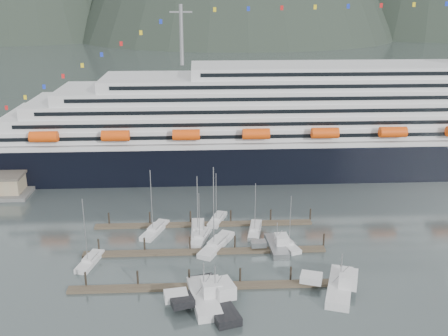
{
  "coord_description": "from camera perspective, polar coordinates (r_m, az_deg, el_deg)",
  "views": [
    {
      "loc": [
        -6.13,
        -90.35,
        48.73
      ],
      "look_at": [
        -0.24,
        22.0,
        11.35
      ],
      "focal_mm": 42.0,
      "sensor_mm": 36.0,
      "label": 1
    }
  ],
  "objects": [
    {
      "name": "sailboat_e",
      "position": [
        114.44,
        -7.53,
        -6.76
      ],
      "size": [
        5.98,
        10.34,
        14.9
      ],
      "rotation": [
        0.0,
        0.0,
        1.21
      ],
      "color": "silver",
      "rests_on": "ground"
    },
    {
      "name": "trawler_c",
      "position": [
        89.21,
        -1.08,
        -14.01
      ],
      "size": [
        11.67,
        15.43,
        7.66
      ],
      "rotation": [
        0.0,
        0.0,
        1.87
      ],
      "color": "black",
      "rests_on": "ground"
    },
    {
      "name": "trawler_b",
      "position": [
        89.63,
        -2.29,
        -13.82
      ],
      "size": [
        9.75,
        12.76,
        8.02
      ],
      "rotation": [
        0.0,
        0.0,
        1.73
      ],
      "color": "silver",
      "rests_on": "ground"
    },
    {
      "name": "sailboat_d",
      "position": [
        107.23,
        -0.83,
        -8.38
      ],
      "size": [
        8.1,
        12.22,
        18.0
      ],
      "rotation": [
        0.0,
        0.0,
        1.1
      ],
      "color": "silver",
      "rests_on": "ground"
    },
    {
      "name": "dock_near",
      "position": [
        93.87,
        -1.88,
        -12.69
      ],
      "size": [
        48.18,
        2.28,
        3.2
      ],
      "color": "#4A3E2F",
      "rests_on": "ground"
    },
    {
      "name": "sailboat_a",
      "position": [
        104.32,
        -14.4,
        -9.84
      ],
      "size": [
        4.37,
        8.9,
        13.99
      ],
      "rotation": [
        0.0,
        0.0,
        1.34
      ],
      "color": "silver",
      "rests_on": "ground"
    },
    {
      "name": "trawler_e",
      "position": [
        106.75,
        5.69,
        -8.38
      ],
      "size": [
        7.62,
        9.99,
        6.34
      ],
      "rotation": [
        0.0,
        0.0,
        1.63
      ],
      "color": "gray",
      "rests_on": "ground"
    },
    {
      "name": "ground",
      "position": [
        102.84,
        0.79,
        -9.91
      ],
      "size": [
        1600.0,
        1600.0,
        0.0
      ],
      "primitive_type": "plane",
      "color": "#475453",
      "rests_on": "ground"
    },
    {
      "name": "trawler_d",
      "position": [
        94.66,
        12.41,
        -12.41
      ],
      "size": [
        10.85,
        13.6,
        7.8
      ],
      "rotation": [
        0.0,
        0.0,
        1.24
      ],
      "color": "silver",
      "rests_on": "ground"
    },
    {
      "name": "sailboat_f",
      "position": [
        118.68,
        -0.74,
        -5.65
      ],
      "size": [
        4.93,
        8.53,
        12.12
      ],
      "rotation": [
        0.0,
        0.0,
        1.24
      ],
      "color": "silver",
      "rests_on": "ground"
    },
    {
      "name": "dock_far",
      "position": [
        116.91,
        -2.15,
        -6.1
      ],
      "size": [
        48.18,
        2.28,
        3.2
      ],
      "color": "#4A3E2F",
      "rests_on": "ground"
    },
    {
      "name": "sailboat_h",
      "position": [
        108.23,
        6.9,
        -8.29
      ],
      "size": [
        4.69,
        8.32,
        11.68
      ],
      "rotation": [
        0.0,
        0.0,
        1.89
      ],
      "color": "silver",
      "rests_on": "ground"
    },
    {
      "name": "sailboat_c",
      "position": [
        110.43,
        -2.55,
        -7.6
      ],
      "size": [
        4.89,
        9.47,
        11.14
      ],
      "rotation": [
        0.0,
        0.0,
        1.3
      ],
      "color": "silver",
      "rests_on": "ground"
    },
    {
      "name": "cruise_ship",
      "position": [
        154.15,
        10.69,
        4.29
      ],
      "size": [
        210.0,
        30.4,
        50.3
      ],
      "color": "black",
      "rests_on": "ground"
    },
    {
      "name": "sailboat_g",
      "position": [
        113.76,
        3.39,
        -6.8
      ],
      "size": [
        4.09,
        9.76,
        11.89
      ],
      "rotation": [
        0.0,
        0.0,
        1.38
      ],
      "color": "silver",
      "rests_on": "ground"
    },
    {
      "name": "sailboat_b",
      "position": [
        113.64,
        -2.86,
        -6.8
      ],
      "size": [
        2.87,
        10.61,
        13.6
      ],
      "rotation": [
        0.0,
        0.0,
        1.56
      ],
      "color": "silver",
      "rests_on": "ground"
    },
    {
      "name": "dock_mid",
      "position": [
        105.22,
        -2.03,
        -9.04
      ],
      "size": [
        48.18,
        2.28,
        3.2
      ],
      "color": "#4A3E2F",
      "rests_on": "ground"
    }
  ]
}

